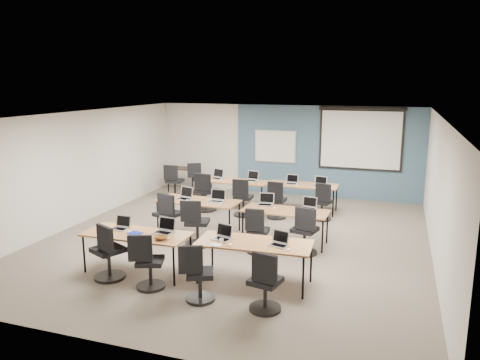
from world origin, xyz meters
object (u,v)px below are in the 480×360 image
at_px(training_table_back_left, 235,182).
at_px(laptop_7, 309,206).
at_px(task_chair_0, 108,256).
at_px(task_chair_6, 257,235).
at_px(projector_screen, 361,135).
at_px(laptop_8, 217,176).
at_px(utility_table, 183,171).
at_px(laptop_4, 185,196).
at_px(task_chair_9, 243,201).
at_px(laptop_11, 320,184).
at_px(laptop_10, 292,182).
at_px(training_table_front_left, 137,235).
at_px(spare_chair_a, 199,181).
at_px(task_chair_5, 196,227).
at_px(task_chair_8, 205,195).
at_px(training_table_mid_left, 198,202).
at_px(task_chair_11, 322,205).
at_px(training_table_mid_right, 285,212).
at_px(laptop_2, 223,235).
at_px(training_table_front_right, 254,244).
at_px(whiteboard, 275,147).
at_px(laptop_6, 266,202).
at_px(task_chair_10, 276,203).
at_px(laptop_5, 217,199).
at_px(task_chair_2, 198,278).
at_px(spare_chair_b, 174,184).
at_px(laptop_3, 279,242).
at_px(laptop_1, 165,229).
at_px(task_chair_1, 148,266).
at_px(laptop_0, 121,226).
at_px(laptop_9, 252,178).
at_px(task_chair_3, 265,287).
at_px(task_chair_4, 168,219).

xyz_separation_m(training_table_back_left, laptop_7, (2.44, -2.19, 0.11)).
relative_size(task_chair_0, task_chair_6, 1.08).
height_order(projector_screen, laptop_8, projector_screen).
xyz_separation_m(task_chair_6, utility_table, (-3.77, 4.44, 0.27)).
xyz_separation_m(laptop_4, task_chair_9, (0.91, 1.46, -0.39)).
xyz_separation_m(task_chair_6, laptop_11, (0.70, 3.32, 0.40)).
xyz_separation_m(laptop_10, laptop_11, (0.76, -0.02, 0.00)).
bearing_deg(laptop_10, training_table_front_left, -110.79).
bearing_deg(laptop_8, spare_chair_a, 157.90).
xyz_separation_m(task_chair_5, task_chair_8, (-0.89, 2.57, 0.02)).
bearing_deg(training_table_mid_left, task_chair_11, 36.91).
xyz_separation_m(training_table_mid_right, laptop_10, (-0.45, 2.60, 0.11)).
bearing_deg(laptop_2, task_chair_0, -144.76).
bearing_deg(training_table_mid_right, training_table_front_right, -88.98).
xyz_separation_m(projector_screen, laptop_7, (-0.68, -4.04, -1.10)).
xyz_separation_m(whiteboard, laptop_4, (-1.05, -4.15, -0.65)).
xyz_separation_m(laptop_6, task_chair_10, (-0.13, 1.43, -0.39)).
distance_m(laptop_8, task_chair_11, 3.13).
xyz_separation_m(training_table_front_right, task_chair_11, (0.50, 4.08, -0.30)).
distance_m(laptop_8, laptop_10, 2.12).
bearing_deg(training_table_front_right, laptop_11, 82.61).
xyz_separation_m(whiteboard, laptop_7, (1.82, -4.06, -0.66)).
bearing_deg(training_table_mid_left, training_table_front_right, -46.41).
bearing_deg(task_chair_0, training_table_front_left, 81.65).
xyz_separation_m(training_table_back_left, laptop_5, (0.35, -2.25, 0.11)).
distance_m(training_table_back_left, task_chair_9, 0.99).
relative_size(task_chair_2, laptop_6, 2.88).
relative_size(task_chair_10, spare_chair_b, 0.97).
bearing_deg(laptop_3, training_table_front_left, -158.57).
xyz_separation_m(laptop_1, task_chair_1, (0.08, -0.77, -0.40)).
xyz_separation_m(task_chair_2, laptop_3, (1.07, 0.94, 0.40)).
xyz_separation_m(laptop_5, spare_chair_a, (-1.88, 3.21, -0.39)).
relative_size(laptop_0, laptop_9, 0.88).
relative_size(laptop_0, task_chair_3, 0.32).
bearing_deg(laptop_4, training_table_mid_left, 13.06).
height_order(utility_table, spare_chair_b, spare_chair_b).
bearing_deg(training_table_front_left, spare_chair_b, 109.33).
relative_size(task_chair_0, laptop_7, 3.23).
bearing_deg(projector_screen, training_table_mid_left, -127.66).
xyz_separation_m(task_chair_2, task_chair_10, (0.02, 4.80, 0.01)).
height_order(task_chair_9, task_chair_11, task_chair_9).
bearing_deg(training_table_mid_left, task_chair_10, 49.17).
bearing_deg(spare_chair_a, laptop_6, -75.45).
relative_size(training_table_mid_right, training_table_back_left, 1.00).
distance_m(task_chair_4, laptop_6, 2.17).
relative_size(task_chair_0, laptop_4, 2.83).
xyz_separation_m(task_chair_8, spare_chair_a, (-0.90, 1.63, -0.03)).
height_order(task_chair_5, utility_table, task_chair_5).
bearing_deg(task_chair_10, laptop_8, 158.67).
distance_m(laptop_10, laptop_11, 0.76).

